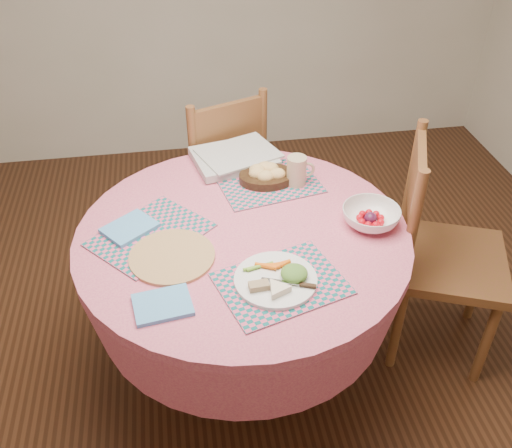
# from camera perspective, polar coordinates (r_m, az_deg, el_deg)

# --- Properties ---
(ground) EXTENTS (4.00, 4.00, 0.00)m
(ground) POSITION_cam_1_polar(r_m,az_deg,el_deg) (2.63, -1.11, -13.79)
(ground) COLOR #331C0F
(ground) RESTS_ON ground
(dining_table) EXTENTS (1.24, 1.24, 0.75)m
(dining_table) POSITION_cam_1_polar(r_m,az_deg,el_deg) (2.23, -1.27, -4.74)
(dining_table) COLOR #DF687E
(dining_table) RESTS_ON ground
(chair_right) EXTENTS (0.59, 0.60, 1.01)m
(chair_right) POSITION_cam_1_polar(r_m,az_deg,el_deg) (2.49, 17.81, -2.49)
(chair_right) COLOR brown
(chair_right) RESTS_ON ground
(chair_back) EXTENTS (0.57, 0.56, 0.97)m
(chair_back) POSITION_cam_1_polar(r_m,az_deg,el_deg) (2.92, -3.85, 5.21)
(chair_back) COLOR brown
(chair_back) RESTS_ON ground
(placemat_front) EXTENTS (0.47, 0.40, 0.01)m
(placemat_front) POSITION_cam_1_polar(r_m,az_deg,el_deg) (1.89, 2.54, -5.97)
(placemat_front) COLOR #116063
(placemat_front) RESTS_ON dining_table
(placemat_left) EXTENTS (0.50, 0.49, 0.01)m
(placemat_left) POSITION_cam_1_polar(r_m,az_deg,el_deg) (2.12, -10.49, -1.07)
(placemat_left) COLOR #116063
(placemat_left) RESTS_ON dining_table
(placemat_back) EXTENTS (0.45, 0.37, 0.01)m
(placemat_back) POSITION_cam_1_polar(r_m,az_deg,el_deg) (2.37, 1.26, 4.16)
(placemat_back) COLOR #116063
(placemat_back) RESTS_ON dining_table
(wicker_trivet) EXTENTS (0.30, 0.30, 0.01)m
(wicker_trivet) POSITION_cam_1_polar(r_m,az_deg,el_deg) (2.01, -8.40, -3.23)
(wicker_trivet) COLOR olive
(wicker_trivet) RESTS_ON dining_table
(napkin_near) EXTENTS (0.20, 0.16, 0.01)m
(napkin_near) POSITION_cam_1_polar(r_m,az_deg,el_deg) (1.83, -9.32, -7.98)
(napkin_near) COLOR #559DDC
(napkin_near) RESTS_ON dining_table
(napkin_far) EXTENTS (0.23, 0.22, 0.01)m
(napkin_far) POSITION_cam_1_polar(r_m,az_deg,el_deg) (2.15, -12.52, -0.37)
(napkin_far) COLOR #559DDC
(napkin_far) RESTS_ON placemat_left
(dinner_plate) EXTENTS (0.28, 0.28, 0.05)m
(dinner_plate) POSITION_cam_1_polar(r_m,az_deg,el_deg) (1.88, 2.22, -5.48)
(dinner_plate) COLOR white
(dinner_plate) RESTS_ON placemat_front
(bread_bowl) EXTENTS (0.23, 0.23, 0.08)m
(bread_bowl) POSITION_cam_1_polar(r_m,az_deg,el_deg) (2.36, 1.03, 5.04)
(bread_bowl) COLOR black
(bread_bowl) RESTS_ON placemat_back
(latte_mug) EXTENTS (0.12, 0.08, 0.12)m
(latte_mug) POSITION_cam_1_polar(r_m,az_deg,el_deg) (2.33, 4.14, 5.35)
(latte_mug) COLOR tan
(latte_mug) RESTS_ON placemat_back
(fruit_bowl) EXTENTS (0.22, 0.22, 0.07)m
(fruit_bowl) POSITION_cam_1_polar(r_m,az_deg,el_deg) (2.17, 11.41, 0.71)
(fruit_bowl) COLOR white
(fruit_bowl) RESTS_ON dining_table
(newspaper_stack) EXTENTS (0.41, 0.35, 0.04)m
(newspaper_stack) POSITION_cam_1_polar(r_m,az_deg,el_deg) (2.50, -2.14, 6.72)
(newspaper_stack) COLOR silver
(newspaper_stack) RESTS_ON dining_table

